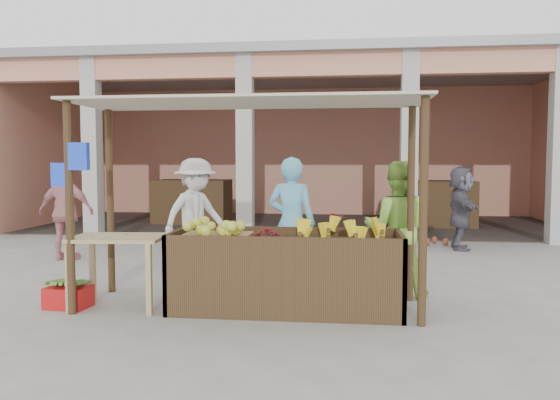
# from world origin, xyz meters

# --- Properties ---
(ground) EXTENTS (60.00, 60.00, 0.00)m
(ground) POSITION_xyz_m (0.00, 0.00, 0.00)
(ground) COLOR gray
(ground) RESTS_ON ground
(market_building) EXTENTS (14.40, 6.40, 4.20)m
(market_building) POSITION_xyz_m (0.05, 8.93, 2.70)
(market_building) COLOR tan
(market_building) RESTS_ON ground
(fruit_stall) EXTENTS (2.60, 0.95, 0.80)m
(fruit_stall) POSITION_xyz_m (0.50, 0.00, 0.40)
(fruit_stall) COLOR #46301C
(fruit_stall) RESTS_ON ground
(stall_awning) EXTENTS (4.09, 1.35, 2.39)m
(stall_awning) POSITION_xyz_m (-0.01, 0.06, 1.98)
(stall_awning) COLOR #46301C
(stall_awning) RESTS_ON ground
(banana_heap) EXTENTS (1.05, 0.57, 0.19)m
(banana_heap) POSITION_xyz_m (1.10, 0.04, 0.90)
(banana_heap) COLOR yellow
(banana_heap) RESTS_ON fruit_stall
(melon_tray) EXTENTS (0.77, 0.66, 0.20)m
(melon_tray) POSITION_xyz_m (-0.31, -0.03, 0.89)
(melon_tray) COLOR #9E8151
(melon_tray) RESTS_ON fruit_stall
(berry_heap) EXTENTS (0.48, 0.39, 0.15)m
(berry_heap) POSITION_xyz_m (0.27, 0.04, 0.88)
(berry_heap) COLOR maroon
(berry_heap) RESTS_ON fruit_stall
(side_table) EXTENTS (1.08, 0.76, 0.83)m
(side_table) POSITION_xyz_m (-1.44, -0.11, 0.69)
(side_table) COLOR tan
(side_table) RESTS_ON ground
(papaya_pile) EXTENTS (0.73, 0.42, 0.21)m
(papaya_pile) POSITION_xyz_m (-1.44, -0.11, 0.94)
(papaya_pile) COLOR #4A7E29
(papaya_pile) RESTS_ON side_table
(red_crate) EXTENTS (0.51, 0.39, 0.25)m
(red_crate) POSITION_xyz_m (-2.02, -0.20, 0.12)
(red_crate) COLOR red
(red_crate) RESTS_ON ground
(plantain_bundle) EXTENTS (0.35, 0.25, 0.07)m
(plantain_bundle) POSITION_xyz_m (-2.02, -0.20, 0.28)
(plantain_bundle) COLOR #4F8831
(plantain_bundle) RESTS_ON red_crate
(produce_sacks) EXTENTS (0.81, 0.76, 0.62)m
(produce_sacks) POSITION_xyz_m (3.01, 5.18, 0.31)
(produce_sacks) COLOR brown
(produce_sacks) RESTS_ON ground
(vendor_blue) EXTENTS (0.79, 0.65, 1.87)m
(vendor_blue) POSITION_xyz_m (0.46, 1.05, 0.94)
(vendor_blue) COLOR #69C8EF
(vendor_blue) RESTS_ON ground
(vendor_green) EXTENTS (0.92, 0.61, 1.79)m
(vendor_green) POSITION_xyz_m (1.81, 0.84, 0.90)
(vendor_green) COLOR #8BBE46
(vendor_green) RESTS_ON ground
(motorcycle) EXTENTS (1.10, 1.76, 0.87)m
(motorcycle) POSITION_xyz_m (0.63, 2.66, 0.44)
(motorcycle) COLOR maroon
(motorcycle) RESTS_ON ground
(shopper_a) EXTENTS (1.24, 1.31, 1.89)m
(shopper_a) POSITION_xyz_m (-1.12, 2.05, 0.94)
(shopper_a) COLOR silver
(shopper_a) RESTS_ON ground
(shopper_b) EXTENTS (1.05, 0.57, 1.77)m
(shopper_b) POSITION_xyz_m (-3.59, 2.73, 0.89)
(shopper_b) COLOR #CC8487
(shopper_b) RESTS_ON ground
(shopper_d) EXTENTS (0.80, 1.63, 1.70)m
(shopper_d) POSITION_xyz_m (3.39, 4.68, 0.85)
(shopper_d) COLOR #4E4C58
(shopper_d) RESTS_ON ground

